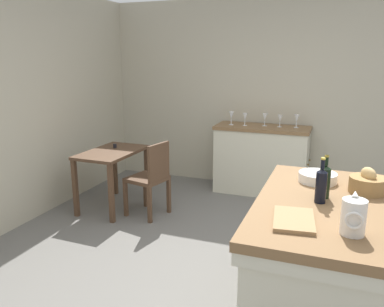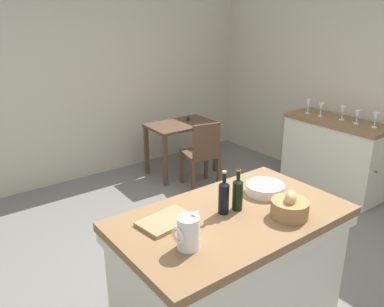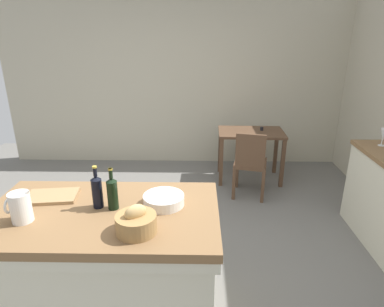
{
  "view_description": "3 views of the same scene",
  "coord_description": "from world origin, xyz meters",
  "px_view_note": "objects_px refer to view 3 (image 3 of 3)",
  "views": [
    {
      "loc": [
        -2.91,
        -0.68,
        1.85
      ],
      "look_at": [
        0.29,
        0.53,
        0.99
      ],
      "focal_mm": 36.78,
      "sensor_mm": 36.0,
      "label": 1
    },
    {
      "loc": [
        -1.93,
        -2.35,
        2.2
      ],
      "look_at": [
        0.08,
        0.3,
        0.97
      ],
      "focal_mm": 37.01,
      "sensor_mm": 36.0,
      "label": 2
    },
    {
      "loc": [
        0.34,
        -2.63,
        2.06
      ],
      "look_at": [
        0.28,
        0.38,
        0.93
      ],
      "focal_mm": 31.41,
      "sensor_mm": 36.0,
      "label": 3
    }
  ],
  "objects_px": {
    "pitcher": "(20,207)",
    "cutting_board": "(52,196)",
    "bread_basket": "(136,222)",
    "wine_glass_far_right": "(383,134)",
    "island_table": "(107,262)",
    "wash_bowl": "(164,200)",
    "wooden_chair": "(250,162)",
    "wine_bottle_amber": "(97,191)",
    "writing_desk": "(251,139)",
    "wine_bottle_dark": "(112,193)"
  },
  "relations": [
    {
      "from": "pitcher",
      "to": "cutting_board",
      "type": "height_order",
      "value": "pitcher"
    },
    {
      "from": "bread_basket",
      "to": "wine_glass_far_right",
      "type": "bearing_deg",
      "value": 35.18
    },
    {
      "from": "island_table",
      "to": "wash_bowl",
      "type": "xyz_separation_m",
      "value": [
        0.41,
        0.1,
        0.45
      ]
    },
    {
      "from": "pitcher",
      "to": "cutting_board",
      "type": "xyz_separation_m",
      "value": [
        0.06,
        0.31,
        -0.09
      ]
    },
    {
      "from": "pitcher",
      "to": "wine_glass_far_right",
      "type": "xyz_separation_m",
      "value": [
        3.01,
        1.48,
        0.04
      ]
    },
    {
      "from": "wooden_chair",
      "to": "bread_basket",
      "type": "distance_m",
      "value": 2.48
    },
    {
      "from": "wine_bottle_amber",
      "to": "wine_glass_far_right",
      "type": "xyz_separation_m",
      "value": [
        2.57,
        1.3,
        0.02
      ]
    },
    {
      "from": "bread_basket",
      "to": "writing_desk",
      "type": "bearing_deg",
      "value": 68.26
    },
    {
      "from": "writing_desk",
      "to": "wash_bowl",
      "type": "xyz_separation_m",
      "value": [
        -0.97,
        -2.43,
        0.34
      ]
    },
    {
      "from": "pitcher",
      "to": "wine_bottle_dark",
      "type": "relative_size",
      "value": 0.81
    },
    {
      "from": "cutting_board",
      "to": "wine_glass_far_right",
      "type": "relative_size",
      "value": 1.92
    },
    {
      "from": "wash_bowl",
      "to": "wine_glass_far_right",
      "type": "height_order",
      "value": "wine_glass_far_right"
    },
    {
      "from": "wooden_chair",
      "to": "bread_basket",
      "type": "xyz_separation_m",
      "value": [
        -1.02,
        -2.21,
        0.5
      ]
    },
    {
      "from": "pitcher",
      "to": "wash_bowl",
      "type": "bearing_deg",
      "value": 14.73
    },
    {
      "from": "bread_basket",
      "to": "wash_bowl",
      "type": "bearing_deg",
      "value": 68.9
    },
    {
      "from": "wine_bottle_dark",
      "to": "wine_glass_far_right",
      "type": "distance_m",
      "value": 2.79
    },
    {
      "from": "island_table",
      "to": "wine_bottle_dark",
      "type": "xyz_separation_m",
      "value": [
        0.07,
        0.04,
        0.54
      ]
    },
    {
      "from": "island_table",
      "to": "wine_glass_far_right",
      "type": "xyz_separation_m",
      "value": [
        2.54,
        1.35,
        0.56
      ]
    },
    {
      "from": "writing_desk",
      "to": "wine_glass_far_right",
      "type": "xyz_separation_m",
      "value": [
        1.16,
        -1.17,
        0.44
      ]
    },
    {
      "from": "bread_basket",
      "to": "wine_bottle_amber",
      "type": "bearing_deg",
      "value": 136.59
    },
    {
      "from": "wash_bowl",
      "to": "wooden_chair",
      "type": "bearing_deg",
      "value": 64.45
    },
    {
      "from": "writing_desk",
      "to": "wine_bottle_dark",
      "type": "bearing_deg",
      "value": -117.75
    },
    {
      "from": "bread_basket",
      "to": "wine_bottle_dark",
      "type": "xyz_separation_m",
      "value": [
        -0.21,
        0.28,
        0.05
      ]
    },
    {
      "from": "island_table",
      "to": "wine_bottle_amber",
      "type": "bearing_deg",
      "value": 123.07
    },
    {
      "from": "writing_desk",
      "to": "cutting_board",
      "type": "distance_m",
      "value": 2.97
    },
    {
      "from": "island_table",
      "to": "wash_bowl",
      "type": "height_order",
      "value": "wash_bowl"
    },
    {
      "from": "wine_glass_far_right",
      "to": "wine_bottle_amber",
      "type": "bearing_deg",
      "value": -153.28
    },
    {
      "from": "bread_basket",
      "to": "wine_bottle_amber",
      "type": "relative_size",
      "value": 0.82
    },
    {
      "from": "writing_desk",
      "to": "wine_glass_far_right",
      "type": "height_order",
      "value": "wine_glass_far_right"
    },
    {
      "from": "pitcher",
      "to": "wine_bottle_dark",
      "type": "distance_m",
      "value": 0.57
    },
    {
      "from": "wooden_chair",
      "to": "cutting_board",
      "type": "height_order",
      "value": "cutting_board"
    },
    {
      "from": "writing_desk",
      "to": "wooden_chair",
      "type": "bearing_deg",
      "value": -98.07
    },
    {
      "from": "island_table",
      "to": "writing_desk",
      "type": "distance_m",
      "value": 2.88
    },
    {
      "from": "wine_bottle_amber",
      "to": "island_table",
      "type": "bearing_deg",
      "value": -56.93
    },
    {
      "from": "pitcher",
      "to": "wine_glass_far_right",
      "type": "relative_size",
      "value": 1.3
    },
    {
      "from": "cutting_board",
      "to": "wine_bottle_amber",
      "type": "relative_size",
      "value": 1.16
    },
    {
      "from": "wash_bowl",
      "to": "cutting_board",
      "type": "distance_m",
      "value": 0.82
    },
    {
      "from": "island_table",
      "to": "pitcher",
      "type": "xyz_separation_m",
      "value": [
        -0.47,
        -0.14,
        0.52
      ]
    },
    {
      "from": "wine_bottle_dark",
      "to": "wash_bowl",
      "type": "bearing_deg",
      "value": 10.1
    },
    {
      "from": "pitcher",
      "to": "wash_bowl",
      "type": "relative_size",
      "value": 0.84
    },
    {
      "from": "pitcher",
      "to": "wine_bottle_amber",
      "type": "relative_size",
      "value": 0.79
    },
    {
      "from": "wash_bowl",
      "to": "wine_bottle_amber",
      "type": "height_order",
      "value": "wine_bottle_amber"
    },
    {
      "from": "writing_desk",
      "to": "wine_bottle_amber",
      "type": "bearing_deg",
      "value": -119.86
    },
    {
      "from": "island_table",
      "to": "wine_bottle_amber",
      "type": "distance_m",
      "value": 0.54
    },
    {
      "from": "wooden_chair",
      "to": "wash_bowl",
      "type": "bearing_deg",
      "value": -115.55
    },
    {
      "from": "wine_bottle_amber",
      "to": "writing_desk",
      "type": "bearing_deg",
      "value": 60.14
    },
    {
      "from": "pitcher",
      "to": "writing_desk",
      "type": "bearing_deg",
      "value": 55.17
    },
    {
      "from": "wooden_chair",
      "to": "cutting_board",
      "type": "xyz_separation_m",
      "value": [
        -1.71,
        -1.79,
        0.44
      ]
    },
    {
      "from": "pitcher",
      "to": "wine_bottle_dark",
      "type": "bearing_deg",
      "value": 17.52
    },
    {
      "from": "wash_bowl",
      "to": "bread_basket",
      "type": "bearing_deg",
      "value": -111.1
    }
  ]
}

